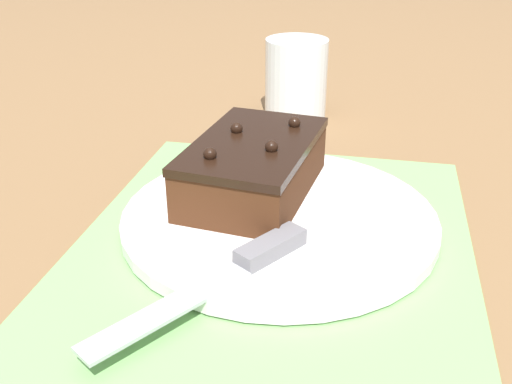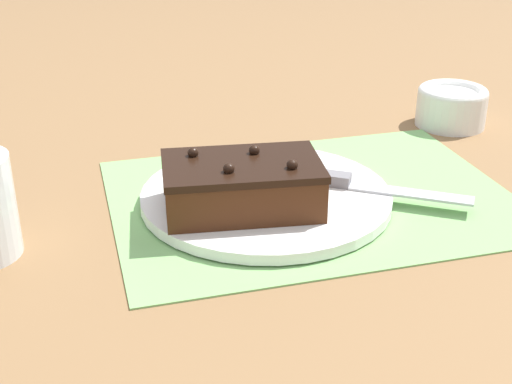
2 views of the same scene
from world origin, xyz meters
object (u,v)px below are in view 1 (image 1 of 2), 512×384
object	(u,v)px
serving_knife	(240,266)
drinking_glass	(296,78)
cake_plate	(277,218)
chocolate_cake	(253,166)

from	to	relation	value
serving_knife	drinking_glass	distance (m)	0.41
serving_knife	drinking_glass	world-z (taller)	drinking_glass
cake_plate	serving_knife	distance (m)	0.10
serving_knife	chocolate_cake	bearing A→B (deg)	-48.97
chocolate_cake	serving_knife	bearing A→B (deg)	-172.51
cake_plate	serving_knife	xyz separation A→B (m)	(-0.10, 0.01, 0.01)
cake_plate	drinking_glass	bearing A→B (deg)	5.36
cake_plate	serving_knife	world-z (taller)	serving_knife
chocolate_cake	drinking_glass	xyz separation A→B (m)	(0.27, -0.00, 0.01)
serving_knife	drinking_glass	size ratio (longest dim) A/B	1.75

